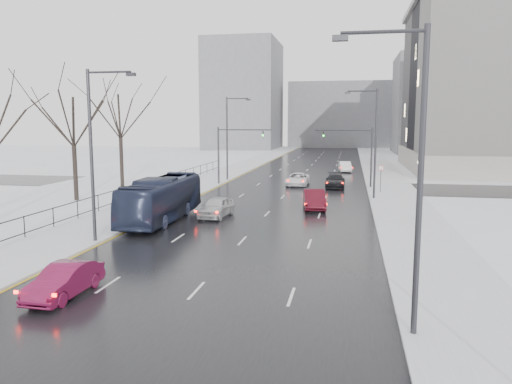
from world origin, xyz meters
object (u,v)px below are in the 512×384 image
Objects in this scene: mast_signal_left at (228,149)px; sedan_center_near at (216,207)px; streetlight_l_near at (95,147)px; sedan_right_far at (335,181)px; streetlight_r_mid at (373,138)px; sedan_right_distant at (345,167)px; streetlight_l_far at (229,134)px; sedan_right_near at (314,199)px; lamppost_r_mid at (419,181)px; bus at (162,199)px; no_uturn_sign at (381,171)px; sedan_left_near at (64,281)px; mast_signal_right at (361,150)px; tree_park_e at (123,187)px; sedan_right_cross at (298,179)px; tree_park_d at (77,201)px; streetlight_r_near at (413,168)px.

sedan_center_near is at bearing -78.59° from mast_signal_left.
sedan_center_near is at bearing 62.70° from streetlight_l_near.
streetlight_l_near is at bearing -115.30° from sedan_right_far.
streetlight_r_mid is at bearing -27.31° from mast_signal_left.
sedan_right_distant is (-2.67, 25.35, -4.85)m from streetlight_r_mid.
streetlight_r_mid is at bearing -36.30° from streetlight_l_far.
streetlight_r_mid reaches higher than sedan_right_near.
lamppost_r_mid is 0.90× the size of sedan_right_near.
bus is 2.53× the size of sedan_right_distant.
no_uturn_sign is (17.37, 24.00, -3.32)m from streetlight_l_near.
streetlight_l_far is 2.49× the size of sedan_left_near.
sedan_right_far is at bearing 114.57° from streetlight_r_mid.
sedan_right_near is at bearing 50.25° from streetlight_l_near.
sedan_right_near is (-3.93, -14.10, -3.28)m from mast_signal_right.
tree_park_e is 3.06× the size of sedan_right_distant.
sedan_left_near is at bearing -68.03° from tree_park_e.
tree_park_e is 2.08× the size of mast_signal_left.
sedan_right_near is 0.95× the size of sedan_right_cross.
sedan_right_far is (22.46, 13.68, 0.77)m from tree_park_d.
streetlight_r_near is 14.14m from sedan_left_near.
sedan_right_distant is at bearing 74.61° from sedan_right_cross.
lamppost_r_mid is 0.97× the size of sedan_right_distant.
streetlight_r_mid reaches higher than mast_signal_left.
tree_park_e reaches higher than no_uturn_sign.
mast_signal_left is (-15.49, 38.00, -1.51)m from streetlight_r_near.
sedan_right_cross is 4.29m from sedan_right_far.
lamppost_r_mid is at bearing -48.94° from streetlight_l_far.
mast_signal_right is at bearing 115.11° from no_uturn_sign.
sedan_right_near is at bearing -95.67° from sedan_right_far.
tree_park_e reaches higher than mast_signal_right.
streetlight_r_mid is 2.28× the size of sedan_center_near.
mast_signal_left is 2.41× the size of no_uturn_sign.
sedan_right_distant is (9.00, 36.31, -0.02)m from sedan_center_near.
streetlight_r_near is 1.54× the size of mast_signal_right.
streetlight_r_near is at bearing -49.83° from bus.
sedan_right_distant is (12.50, 38.23, -0.83)m from bus.
sedan_left_near is 0.36× the size of bus.
sedan_right_far is at bearing -18.63° from streetlight_l_far.
tree_park_e is 32.52m from lamppost_r_mid.
no_uturn_sign is (1.03, 4.00, -3.32)m from streetlight_r_mid.
no_uturn_sign is at bearing 20.32° from tree_park_d.
tree_park_e is 2.08× the size of mast_signal_right.
bus is at bearing -170.89° from lamppost_r_mid.
mast_signal_left is 1.48× the size of sedan_center_near.
streetlight_r_near reaches higher than mast_signal_right.
streetlight_r_mid is at bearing 48.03° from sedan_center_near.
mast_signal_right reaches higher than sedan_center_near.
streetlight_l_near is 2.10× the size of sedan_right_near.
streetlight_r_near is 2.34× the size of lamppost_r_mid.
bus is (-18.00, -2.89, -1.35)m from lamppost_r_mid.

